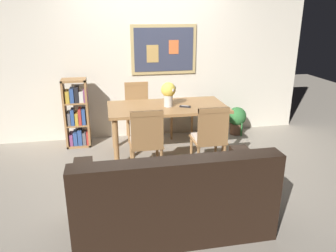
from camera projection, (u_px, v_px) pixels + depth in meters
ground_plane at (163, 166)px, 4.48m from camera, size 12.00×12.00×0.00m
wall_back_with_painting at (148, 57)px, 5.29m from camera, size 5.20×0.14×2.60m
dining_table at (167, 112)px, 4.72m from camera, size 1.67×0.85×0.72m
dining_chair_far_right at (179, 103)px, 5.53m from camera, size 0.40×0.41×0.91m
dining_chair_near_left at (146, 138)px, 3.99m from camera, size 0.40×0.41×0.91m
dining_chair_near_right at (210, 135)px, 4.12m from camera, size 0.40×0.41×0.91m
dining_chair_far_left at (137, 106)px, 5.38m from camera, size 0.40×0.41×0.91m
leather_couch at (172, 200)px, 3.10m from camera, size 1.80×0.84×0.84m
bookshelf at (77, 115)px, 5.04m from camera, size 0.36×0.28×1.05m
potted_ivy at (237, 119)px, 5.60m from camera, size 0.31×0.31×0.54m
flower_vase at (168, 92)px, 4.59m from camera, size 0.22×0.20×0.34m
tv_remote at (185, 106)px, 4.62m from camera, size 0.16×0.11×0.02m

